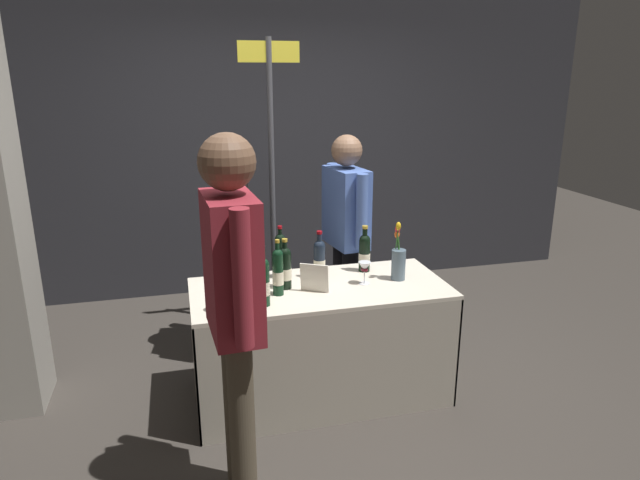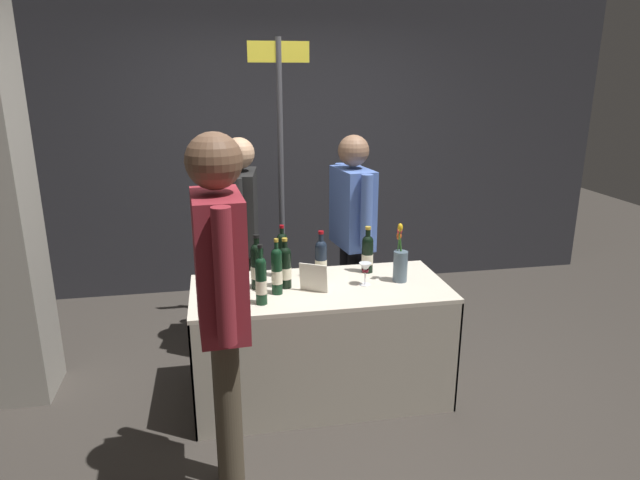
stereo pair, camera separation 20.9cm
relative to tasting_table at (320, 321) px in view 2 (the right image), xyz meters
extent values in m
plane|color=#38332D|center=(0.00, 0.00, -0.52)|extent=(12.00, 12.00, 0.00)
cube|color=#2D2D33|center=(0.00, 2.06, 0.88)|extent=(6.36, 0.12, 2.79)
cube|color=beige|center=(0.00, 0.00, 0.22)|extent=(1.57, 0.72, 0.02)
cube|color=#ABA392|center=(0.00, -0.35, -0.16)|extent=(1.57, 0.01, 0.72)
cube|color=#ABA392|center=(0.00, 0.35, -0.16)|extent=(1.57, 0.01, 0.72)
cube|color=#ABA392|center=(-0.78, 0.00, -0.16)|extent=(0.01, 0.72, 0.72)
cube|color=#ABA392|center=(0.78, 0.00, -0.16)|extent=(0.01, 0.72, 0.72)
cylinder|color=black|center=(-0.38, -0.20, 0.36)|extent=(0.06, 0.06, 0.25)
sphere|color=black|center=(-0.38, -0.20, 0.48)|extent=(0.06, 0.06, 0.06)
cylinder|color=black|center=(-0.38, -0.20, 0.52)|extent=(0.03, 0.03, 0.09)
cylinder|color=black|center=(-0.38, -0.20, 0.58)|extent=(0.03, 0.03, 0.02)
cylinder|color=beige|center=(-0.38, -0.20, 0.34)|extent=(0.07, 0.07, 0.08)
cylinder|color=black|center=(-0.21, 0.03, 0.34)|extent=(0.08, 0.08, 0.22)
sphere|color=black|center=(-0.21, 0.03, 0.45)|extent=(0.07, 0.07, 0.07)
cylinder|color=black|center=(-0.21, 0.03, 0.49)|extent=(0.03, 0.03, 0.07)
cylinder|color=#B7932D|center=(-0.21, 0.03, 0.54)|extent=(0.03, 0.03, 0.02)
cylinder|color=beige|center=(-0.21, 0.03, 0.33)|extent=(0.08, 0.08, 0.07)
cylinder|color=#192333|center=(0.03, 0.15, 0.34)|extent=(0.07, 0.07, 0.21)
sphere|color=#192333|center=(0.03, 0.15, 0.45)|extent=(0.07, 0.07, 0.07)
cylinder|color=#192333|center=(0.03, 0.15, 0.49)|extent=(0.03, 0.03, 0.08)
cylinder|color=maroon|center=(0.03, 0.15, 0.54)|extent=(0.04, 0.04, 0.02)
cylinder|color=beige|center=(0.03, 0.15, 0.32)|extent=(0.08, 0.08, 0.07)
cylinder|color=#192333|center=(-0.50, -0.07, 0.36)|extent=(0.06, 0.06, 0.25)
sphere|color=#192333|center=(-0.50, -0.07, 0.48)|extent=(0.06, 0.06, 0.06)
cylinder|color=#192333|center=(-0.50, -0.07, 0.51)|extent=(0.03, 0.03, 0.07)
cylinder|color=maroon|center=(-0.50, -0.07, 0.55)|extent=(0.03, 0.03, 0.02)
cylinder|color=beige|center=(-0.50, -0.07, 0.34)|extent=(0.07, 0.07, 0.08)
cylinder|color=black|center=(-0.27, -0.06, 0.36)|extent=(0.06, 0.06, 0.25)
sphere|color=black|center=(-0.27, -0.06, 0.48)|extent=(0.06, 0.06, 0.06)
cylinder|color=black|center=(-0.27, -0.06, 0.52)|extent=(0.02, 0.02, 0.07)
cylinder|color=#B7932D|center=(-0.27, -0.06, 0.56)|extent=(0.03, 0.03, 0.02)
cylinder|color=beige|center=(-0.27, -0.06, 0.34)|extent=(0.07, 0.07, 0.08)
cylinder|color=black|center=(-0.38, 0.05, 0.35)|extent=(0.08, 0.08, 0.25)
sphere|color=black|center=(-0.38, 0.05, 0.48)|extent=(0.08, 0.08, 0.08)
cylinder|color=black|center=(-0.38, 0.05, 0.52)|extent=(0.03, 0.03, 0.08)
cylinder|color=black|center=(-0.38, 0.05, 0.56)|extent=(0.04, 0.04, 0.02)
cylinder|color=beige|center=(-0.38, 0.05, 0.34)|extent=(0.08, 0.08, 0.08)
cylinder|color=black|center=(0.36, 0.20, 0.34)|extent=(0.07, 0.07, 0.21)
sphere|color=black|center=(0.36, 0.20, 0.45)|extent=(0.07, 0.07, 0.07)
cylinder|color=black|center=(0.36, 0.20, 0.49)|extent=(0.03, 0.03, 0.08)
cylinder|color=#B7932D|center=(0.36, 0.20, 0.53)|extent=(0.04, 0.04, 0.02)
cylinder|color=beige|center=(0.36, 0.20, 0.32)|extent=(0.08, 0.08, 0.07)
cylinder|color=black|center=(-0.20, 0.22, 0.36)|extent=(0.07, 0.07, 0.26)
sphere|color=black|center=(-0.20, 0.22, 0.49)|extent=(0.07, 0.07, 0.07)
cylinder|color=black|center=(-0.20, 0.22, 0.52)|extent=(0.02, 0.02, 0.07)
cylinder|color=maroon|center=(-0.20, 0.22, 0.57)|extent=(0.03, 0.03, 0.02)
cylinder|color=beige|center=(-0.20, 0.22, 0.34)|extent=(0.07, 0.07, 0.08)
cylinder|color=silver|center=(-0.63, -0.21, 0.23)|extent=(0.07, 0.07, 0.00)
cylinder|color=silver|center=(-0.63, -0.21, 0.27)|extent=(0.01, 0.01, 0.07)
cone|color=silver|center=(-0.63, -0.21, 0.33)|extent=(0.07, 0.07, 0.06)
cylinder|color=#590C19|center=(-0.63, -0.21, 0.31)|extent=(0.04, 0.04, 0.02)
cylinder|color=silver|center=(0.28, -0.02, 0.23)|extent=(0.07, 0.07, 0.00)
cylinder|color=silver|center=(0.28, -0.02, 0.27)|extent=(0.01, 0.01, 0.08)
cone|color=silver|center=(0.28, -0.02, 0.34)|extent=(0.08, 0.08, 0.06)
cylinder|color=#590C19|center=(0.28, -0.02, 0.33)|extent=(0.04, 0.04, 0.02)
cylinder|color=slate|center=(0.51, 0.00, 0.33)|extent=(0.09, 0.09, 0.20)
cylinder|color=#38722D|center=(0.52, 0.01, 0.44)|extent=(0.03, 0.03, 0.23)
ellipsoid|color=red|center=(0.51, 0.02, 0.56)|extent=(0.03, 0.03, 0.05)
cylinder|color=#38722D|center=(0.51, 0.01, 0.43)|extent=(0.02, 0.04, 0.19)
ellipsoid|color=#E05B1E|center=(0.51, 0.03, 0.52)|extent=(0.03, 0.03, 0.05)
cylinder|color=#38722D|center=(0.50, 0.01, 0.46)|extent=(0.01, 0.05, 0.25)
ellipsoid|color=gold|center=(0.50, -0.01, 0.59)|extent=(0.03, 0.03, 0.05)
cube|color=silver|center=(-0.05, -0.08, 0.32)|extent=(0.16, 0.11, 0.18)
cylinder|color=#4C4233|center=(-0.42, 0.80, -0.12)|extent=(0.12, 0.12, 0.79)
cylinder|color=#4C4233|center=(-0.44, 0.64, -0.12)|extent=(0.12, 0.12, 0.79)
cube|color=black|center=(-0.43, 0.72, 0.56)|extent=(0.27, 0.46, 0.56)
sphere|color=tan|center=(-0.43, 0.72, 0.97)|extent=(0.22, 0.22, 0.22)
cylinder|color=black|center=(-0.40, 0.98, 0.58)|extent=(0.08, 0.08, 0.52)
cylinder|color=black|center=(-0.47, 0.46, 0.58)|extent=(0.08, 0.08, 0.52)
cylinder|color=black|center=(0.35, 0.72, -0.12)|extent=(0.12, 0.12, 0.80)
cylinder|color=black|center=(0.37, 0.56, -0.12)|extent=(0.12, 0.12, 0.80)
cube|color=#4C6BB7|center=(0.36, 0.64, 0.57)|extent=(0.27, 0.43, 0.57)
sphere|color=#8C664C|center=(0.36, 0.64, 0.98)|extent=(0.22, 0.22, 0.22)
cylinder|color=#4C6BB7|center=(0.32, 0.89, 0.59)|extent=(0.08, 0.08, 0.52)
cylinder|color=#4C6BB7|center=(0.40, 0.39, 0.59)|extent=(0.08, 0.08, 0.52)
cylinder|color=#4C4233|center=(-0.59, -0.86, -0.07)|extent=(0.12, 0.12, 0.89)
cylinder|color=#4C4233|center=(-0.60, -0.70, -0.07)|extent=(0.12, 0.12, 0.89)
cube|color=maroon|center=(-0.60, -0.78, 0.69)|extent=(0.24, 0.41, 0.63)
sphere|color=brown|center=(-0.60, -0.78, 1.14)|extent=(0.24, 0.24, 0.24)
cylinder|color=maroon|center=(-0.58, -1.03, 0.71)|extent=(0.08, 0.08, 0.58)
cylinder|color=maroon|center=(-0.61, -0.54, 0.71)|extent=(0.08, 0.08, 0.58)
cylinder|color=#47474C|center=(-0.10, 1.11, 0.62)|extent=(0.04, 0.04, 2.27)
cube|color=yellow|center=(-0.10, 1.11, 1.64)|extent=(0.45, 0.02, 0.15)
camera|label=1|loc=(-0.80, -3.08, 1.49)|focal=31.09mm
camera|label=2|loc=(-0.59, -3.13, 1.49)|focal=31.09mm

